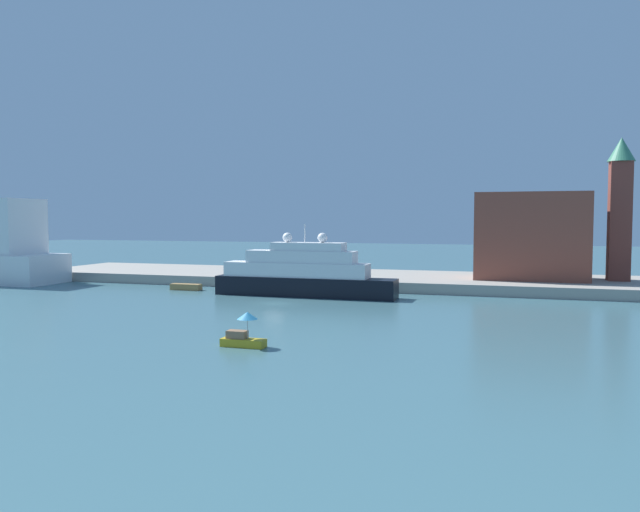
# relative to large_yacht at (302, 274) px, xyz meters

# --- Properties ---
(ground) EXTENTS (400.00, 400.00, 0.00)m
(ground) POSITION_rel_large_yacht_xyz_m (-1.02, -8.57, -3.21)
(ground) COLOR #3D6670
(quay_dock) EXTENTS (110.00, 23.24, 1.66)m
(quay_dock) POSITION_rel_large_yacht_xyz_m (-1.02, 19.05, -2.38)
(quay_dock) COLOR gray
(quay_dock) RESTS_ON ground
(large_yacht) EXTENTS (26.99, 4.18, 10.58)m
(large_yacht) POSITION_rel_large_yacht_xyz_m (0.00, 0.00, 0.00)
(large_yacht) COLOR black
(large_yacht) RESTS_ON ground
(small_motorboat) EXTENTS (4.03, 1.83, 3.14)m
(small_motorboat) POSITION_rel_large_yacht_xyz_m (6.76, -35.32, -1.99)
(small_motorboat) COLOR #B7991E
(small_motorboat) RESTS_ON ground
(work_barge) EXTENTS (5.01, 1.53, 0.98)m
(work_barge) POSITION_rel_large_yacht_xyz_m (-20.19, 1.81, -2.72)
(work_barge) COLOR olive
(work_barge) RESTS_ON ground
(harbor_building) EXTENTS (17.21, 10.17, 13.82)m
(harbor_building) POSITION_rel_large_yacht_xyz_m (32.05, 19.36, 5.36)
(harbor_building) COLOR brown
(harbor_building) RESTS_ON quay_dock
(bell_tower) EXTENTS (4.10, 4.10, 22.23)m
(bell_tower) POSITION_rel_large_yacht_xyz_m (45.09, 20.79, 10.52)
(bell_tower) COLOR brown
(bell_tower) RESTS_ON quay_dock
(parked_car) EXTENTS (3.82, 1.72, 1.36)m
(parked_car) POSITION_rel_large_yacht_xyz_m (-13.25, 17.29, -0.97)
(parked_car) COLOR #B21E1E
(parked_car) RESTS_ON quay_dock
(person_figure) EXTENTS (0.36, 0.36, 1.73)m
(person_figure) POSITION_rel_large_yacht_xyz_m (-8.34, 15.19, -0.75)
(person_figure) COLOR maroon
(person_figure) RESTS_ON quay_dock
(mooring_bollard) EXTENTS (0.44, 0.44, 0.84)m
(mooring_bollard) POSITION_rel_large_yacht_xyz_m (-0.75, 8.64, -1.13)
(mooring_bollard) COLOR black
(mooring_bollard) RESTS_ON quay_dock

